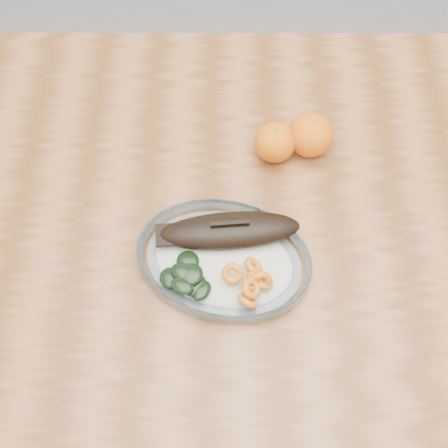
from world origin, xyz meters
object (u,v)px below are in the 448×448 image
at_px(orange_right, 310,135).
at_px(orange_left, 275,142).
at_px(dining_table, 267,234).
at_px(plated_meal, 224,258).

bearing_deg(orange_right, orange_left, -167.75).
bearing_deg(orange_left, dining_table, -94.23).
bearing_deg(plated_meal, orange_left, 80.82).
bearing_deg(orange_left, orange_right, 12.25).
distance_m(dining_table, orange_right, 0.20).
distance_m(dining_table, plated_meal, 0.17).
bearing_deg(dining_table, orange_left, 85.77).
xyz_separation_m(plated_meal, orange_left, (0.09, 0.21, 0.02)).
xyz_separation_m(plated_meal, orange_right, (0.15, 0.22, 0.02)).
height_order(plated_meal, orange_right, orange_right).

